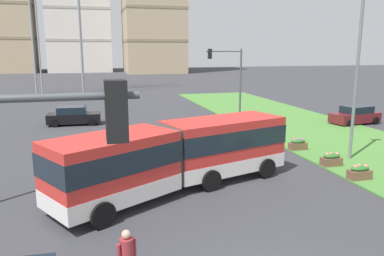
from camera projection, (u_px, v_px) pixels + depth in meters
articulated_bus at (177, 155)px, 17.15m from camera, size 11.72×6.98×3.00m
car_black_sedan at (74, 116)px, 32.54m from camera, size 4.48×2.20×1.58m
car_maroon_sedan at (355, 115)px, 32.82m from camera, size 4.64×2.61×1.58m
pedestrian_crossing at (127, 256)px, 9.96m from camera, size 0.53×0.36×1.74m
flower_planter_2 at (360, 172)px, 18.63m from camera, size 1.10×0.56×0.74m
flower_planter_3 at (331, 159)px, 20.81m from camera, size 1.10×0.56×0.74m
flower_planter_4 at (298, 144)px, 24.16m from camera, size 1.10×0.56×0.74m
traffic_light_far_right at (230, 74)px, 31.52m from camera, size 3.11×0.28×6.41m
streetlight_median at (357, 70)px, 21.21m from camera, size 0.70×0.28×9.58m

